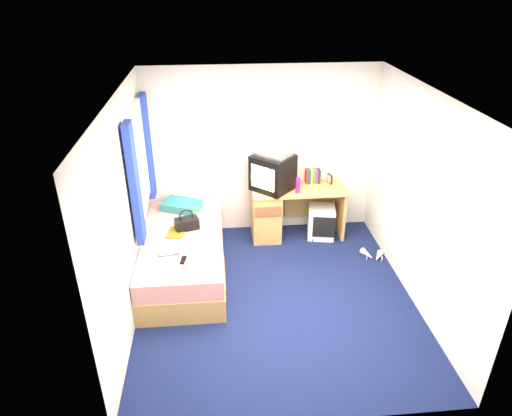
{
  "coord_description": "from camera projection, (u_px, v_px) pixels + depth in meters",
  "views": [
    {
      "loc": [
        -0.64,
        -4.27,
        3.47
      ],
      "look_at": [
        -0.17,
        0.7,
        0.85
      ],
      "focal_mm": 32.0,
      "sensor_mm": 36.0,
      "label": 1
    }
  ],
  "objects": [
    {
      "name": "towel",
      "position": [
        195.0,
        248.0,
        5.3
      ],
      "size": [
        0.35,
        0.32,
        0.1
      ],
      "primitive_type": "cube",
      "rotation": [
        0.0,
        0.0,
        -0.25
      ],
      "color": "white",
      "rests_on": "bed"
    },
    {
      "name": "ground",
      "position": [
        276.0,
        297.0,
        5.43
      ],
      "size": [
        3.4,
        3.4,
        0.0
      ],
      "primitive_type": "plane",
      "color": "#0C1438",
      "rests_on": "ground"
    },
    {
      "name": "pillow",
      "position": [
        182.0,
        205.0,
        6.25
      ],
      "size": [
        0.6,
        0.5,
        0.11
      ],
      "primitive_type": "cube",
      "rotation": [
        0.0,
        0.0,
        -0.41
      ],
      "color": "#174A98",
      "rests_on": "bed"
    },
    {
      "name": "colour_swatch_fan",
      "position": [
        190.0,
        258.0,
        5.2
      ],
      "size": [
        0.22,
        0.16,
        0.01
      ],
      "primitive_type": "cube",
      "rotation": [
        0.0,
        0.0,
        -0.48
      ],
      "color": "yellow",
      "rests_on": "bed"
    },
    {
      "name": "pink_water_bottle",
      "position": [
        298.0,
        186.0,
        6.21
      ],
      "size": [
        0.07,
        0.07,
        0.21
      ],
      "primitive_type": "cylinder",
      "rotation": [
        0.0,
        0.0,
        -0.13
      ],
      "color": "#C51B7D",
      "rests_on": "desk"
    },
    {
      "name": "crt_tv",
      "position": [
        273.0,
        173.0,
        6.25
      ],
      "size": [
        0.68,
        0.68,
        0.49
      ],
      "rotation": [
        0.0,
        0.0,
        -0.75
      ],
      "color": "black",
      "rests_on": "desk"
    },
    {
      "name": "bed",
      "position": [
        184.0,
        255.0,
        5.76
      ],
      "size": [
        1.01,
        2.0,
        0.54
      ],
      "color": "tan",
      "rests_on": "ground"
    },
    {
      "name": "handbag",
      "position": [
        187.0,
        223.0,
        5.76
      ],
      "size": [
        0.33,
        0.24,
        0.28
      ],
      "rotation": [
        0.0,
        0.0,
        0.3
      ],
      "color": "black",
      "rests_on": "bed"
    },
    {
      "name": "water_bottle",
      "position": [
        168.0,
        252.0,
        5.26
      ],
      "size": [
        0.21,
        0.11,
        0.07
      ],
      "primitive_type": "cylinder",
      "rotation": [
        0.0,
        1.57,
        0.21
      ],
      "color": "silver",
      "rests_on": "bed"
    },
    {
      "name": "desk",
      "position": [
        278.0,
        210.0,
        6.53
      ],
      "size": [
        1.3,
        0.55,
        0.75
      ],
      "color": "tan",
      "rests_on": "ground"
    },
    {
      "name": "book_row",
      "position": [
        313.0,
        176.0,
        6.51
      ],
      "size": [
        0.2,
        0.13,
        0.2
      ],
      "color": "maroon",
      "rests_on": "desk"
    },
    {
      "name": "white_heels",
      "position": [
        373.0,
        255.0,
        6.16
      ],
      "size": [
        0.31,
        0.3,
        0.09
      ],
      "color": "silver",
      "rests_on": "ground"
    },
    {
      "name": "window_assembly",
      "position": [
        140.0,
        163.0,
        5.44
      ],
      "size": [
        0.11,
        1.42,
        1.4
      ],
      "color": "silver",
      "rests_on": "room_shell"
    },
    {
      "name": "magazine",
      "position": [
        176.0,
        233.0,
        5.7
      ],
      "size": [
        0.26,
        0.32,
        0.01
      ],
      "primitive_type": "cube",
      "rotation": [
        0.0,
        0.0,
        -0.21
      ],
      "color": "gold",
      "rests_on": "bed"
    },
    {
      "name": "room_shell",
      "position": [
        279.0,
        187.0,
        4.76
      ],
      "size": [
        3.4,
        3.4,
        3.4
      ],
      "color": "white",
      "rests_on": "ground"
    },
    {
      "name": "vcr",
      "position": [
        273.0,
        153.0,
        6.11
      ],
      "size": [
        0.54,
        0.53,
        0.08
      ],
      "primitive_type": "cube",
      "rotation": [
        0.0,
        0.0,
        -0.73
      ],
      "color": "silver",
      "rests_on": "crt_tv"
    },
    {
      "name": "remote_control",
      "position": [
        183.0,
        260.0,
        5.16
      ],
      "size": [
        0.08,
        0.17,
        0.02
      ],
      "primitive_type": "cube",
      "rotation": [
        0.0,
        0.0,
        -0.19
      ],
      "color": "black",
      "rests_on": "bed"
    },
    {
      "name": "storage_cube",
      "position": [
        321.0,
        222.0,
        6.59
      ],
      "size": [
        0.43,
        0.43,
        0.46
      ],
      "primitive_type": "cube",
      "rotation": [
        0.0,
        0.0,
        -0.18
      ],
      "color": "white",
      "rests_on": "ground"
    },
    {
      "name": "aerosol_can",
      "position": [
        292.0,
        181.0,
        6.36
      ],
      "size": [
        0.06,
        0.06,
        0.2
      ],
      "primitive_type": "cylinder",
      "rotation": [
        0.0,
        0.0,
        0.11
      ],
      "color": "white",
      "rests_on": "desk"
    },
    {
      "name": "picture_frame",
      "position": [
        330.0,
        179.0,
        6.5
      ],
      "size": [
        0.05,
        0.12,
        0.14
      ],
      "primitive_type": "cube",
      "rotation": [
        0.0,
        0.0,
        0.3
      ],
      "color": "black",
      "rests_on": "desk"
    }
  ]
}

